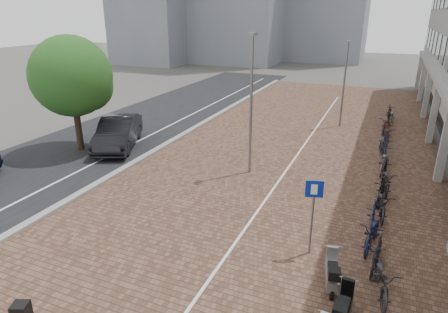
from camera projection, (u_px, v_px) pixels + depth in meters
ground at (150, 257)px, 12.12m from camera, size 140.00×140.00×0.00m
plaza_brick at (298, 148)px, 21.73m from camera, size 14.50×42.00×0.04m
street_asphalt at (135, 127)px, 25.74m from camera, size 8.00×50.00×0.03m
curb at (187, 133)px, 24.29m from camera, size 0.35×42.00×0.14m
lane_line at (161, 130)px, 25.00m from camera, size 0.12×44.00×0.00m
parking_line at (302, 148)px, 21.64m from camera, size 0.10×30.00×0.00m
car_dark at (118, 132)px, 21.66m from camera, size 3.78×5.48×1.71m
scooter_front at (332, 272)px, 10.66m from camera, size 0.72×1.52×1.01m
scooter_mid at (343, 308)px, 9.37m from camera, size 0.54×1.49×1.01m
parking_sign at (313, 206)px, 11.69m from camera, size 0.52×0.18×2.55m
lamp_near at (251, 108)px, 17.37m from camera, size 0.12×0.12×6.34m
lamp_far at (344, 85)px, 24.89m from camera, size 0.12×0.12×5.48m
street_tree at (75, 78)px, 20.30m from camera, size 4.23×4.23×6.16m
bike_row at (385, 159)px, 18.74m from camera, size 1.34×21.47×1.05m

